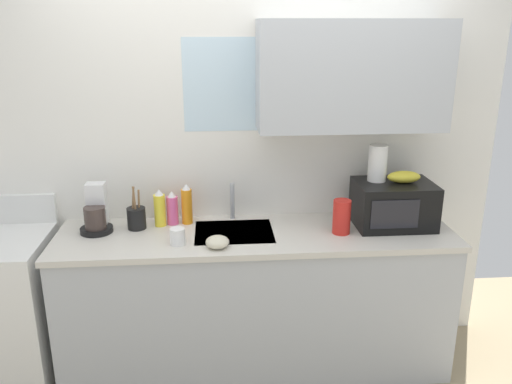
{
  "coord_description": "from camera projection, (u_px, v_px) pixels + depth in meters",
  "views": [
    {
      "loc": [
        -0.23,
        -2.86,
        2.08
      ],
      "look_at": [
        0.0,
        0.0,
        1.15
      ],
      "focal_mm": 36.78,
      "sensor_mm": 36.0,
      "label": 1
    }
  ],
  "objects": [
    {
      "name": "counter_unit",
      "position": [
        256.0,
        299.0,
        3.23
      ],
      "size": [
        2.34,
        0.63,
        0.9
      ],
      "color": "#B2B7BC",
      "rests_on": "ground"
    },
    {
      "name": "small_bowl",
      "position": [
        217.0,
        242.0,
        2.87
      ],
      "size": [
        0.13,
        0.13,
        0.06
      ],
      "primitive_type": "ellipsoid",
      "color": "beige",
      "rests_on": "counter_unit"
    },
    {
      "name": "kitchen_wall_assembly",
      "position": [
        271.0,
        143.0,
        3.24
      ],
      "size": [
        3.11,
        0.42,
        2.5
      ],
      "color": "white",
      "rests_on": "ground"
    },
    {
      "name": "banana_bunch",
      "position": [
        404.0,
        177.0,
        3.11
      ],
      "size": [
        0.2,
        0.11,
        0.07
      ],
      "primitive_type": "ellipsoid",
      "color": "gold",
      "rests_on": "microwave"
    },
    {
      "name": "paper_towel_roll",
      "position": [
        378.0,
        163.0,
        3.13
      ],
      "size": [
        0.11,
        0.11,
        0.22
      ],
      "primitive_type": "cylinder",
      "color": "white",
      "rests_on": "microwave"
    },
    {
      "name": "sink_faucet",
      "position": [
        232.0,
        201.0,
        3.27
      ],
      "size": [
        0.03,
        0.03,
        0.23
      ],
      "primitive_type": "cylinder",
      "color": "#B2B5BA",
      "rests_on": "counter_unit"
    },
    {
      "name": "dish_soap_bottle_orange",
      "position": [
        187.0,
        205.0,
        3.2
      ],
      "size": [
        0.07,
        0.07,
        0.25
      ],
      "color": "orange",
      "rests_on": "counter_unit"
    },
    {
      "name": "coffee_maker",
      "position": [
        96.0,
        214.0,
        3.09
      ],
      "size": [
        0.19,
        0.21,
        0.28
      ],
      "color": "black",
      "rests_on": "counter_unit"
    },
    {
      "name": "dish_soap_bottle_yellow",
      "position": [
        160.0,
        209.0,
        3.16
      ],
      "size": [
        0.07,
        0.07,
        0.23
      ],
      "color": "yellow",
      "rests_on": "counter_unit"
    },
    {
      "name": "utensil_crock",
      "position": [
        136.0,
        218.0,
        3.13
      ],
      "size": [
        0.11,
        0.11,
        0.27
      ],
      "color": "black",
      "rests_on": "counter_unit"
    },
    {
      "name": "dish_soap_bottle_pink",
      "position": [
        172.0,
        209.0,
        3.19
      ],
      "size": [
        0.07,
        0.07,
        0.21
      ],
      "color": "#E55999",
      "rests_on": "counter_unit"
    },
    {
      "name": "mug_white",
      "position": [
        178.0,
        236.0,
        2.91
      ],
      "size": [
        0.08,
        0.08,
        0.09
      ],
      "primitive_type": "cylinder",
      "color": "white",
      "rests_on": "counter_unit"
    },
    {
      "name": "cereal_canister",
      "position": [
        342.0,
        217.0,
        3.05
      ],
      "size": [
        0.1,
        0.1,
        0.2
      ],
      "primitive_type": "cylinder",
      "color": "red",
      "rests_on": "counter_unit"
    },
    {
      "name": "stove_range",
      "position": [
        2.0,
        309.0,
        3.11
      ],
      "size": [
        0.6,
        0.6,
        1.08
      ],
      "color": "white",
      "rests_on": "ground"
    },
    {
      "name": "microwave",
      "position": [
        393.0,
        204.0,
        3.16
      ],
      "size": [
        0.46,
        0.35,
        0.27
      ],
      "color": "black",
      "rests_on": "counter_unit"
    }
  ]
}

